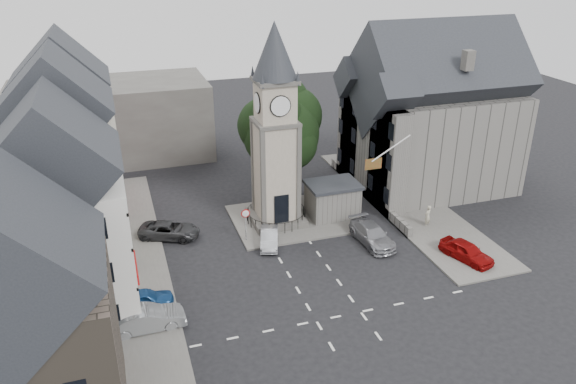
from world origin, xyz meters
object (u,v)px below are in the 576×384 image
object	(u,v)px
car_west_blue	(144,299)
clock_tower	(275,129)
car_east_red	(466,251)
stone_shelter	(332,200)
pedestrian	(427,216)

from	to	relation	value
car_west_blue	clock_tower	bearing A→B (deg)	-49.37
clock_tower	car_west_blue	xyz separation A→B (m)	(-11.50, -8.77, -7.48)
car_west_blue	car_east_red	world-z (taller)	car_east_red
stone_shelter	car_west_blue	world-z (taller)	stone_shelter
pedestrian	clock_tower	bearing A→B (deg)	-49.59
pedestrian	stone_shelter	bearing A→B (deg)	-59.32
stone_shelter	car_west_blue	bearing A→B (deg)	-153.07
car_west_blue	car_east_red	bearing A→B (deg)	-90.00
car_east_red	pedestrian	world-z (taller)	pedestrian
car_west_blue	car_east_red	size ratio (longest dim) A/B	0.90
clock_tower	car_east_red	world-z (taller)	clock_tower
clock_tower	pedestrian	size ratio (longest dim) A/B	8.57
stone_shelter	pedestrian	xyz separation A→B (m)	(6.70, -4.11, -0.60)
stone_shelter	car_east_red	size ratio (longest dim) A/B	1.03
clock_tower	stone_shelter	bearing A→B (deg)	-5.84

